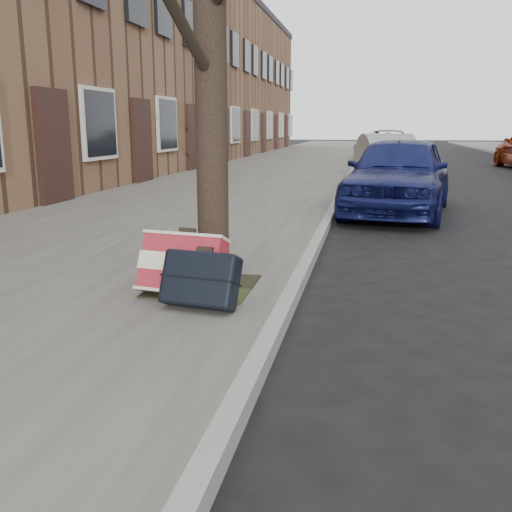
% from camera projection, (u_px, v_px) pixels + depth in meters
% --- Properties ---
extents(ground, '(120.00, 120.00, 0.00)m').
position_uv_depth(ground, '(471.00, 379.00, 3.36)').
color(ground, black).
rests_on(ground, ground).
extents(near_sidewalk, '(5.00, 70.00, 0.12)m').
position_uv_depth(near_sidewalk, '(275.00, 170.00, 18.39)').
color(near_sidewalk, slate).
rests_on(near_sidewalk, ground).
extents(house_near, '(6.80, 40.00, 7.00)m').
position_uv_depth(house_near, '(113.00, 65.00, 19.72)').
color(house_near, brown).
rests_on(house_near, ground).
extents(dirt_patch, '(0.85, 0.85, 0.02)m').
position_uv_depth(dirt_patch, '(203.00, 286.00, 4.87)').
color(dirt_patch, black).
rests_on(dirt_patch, near_sidewalk).
extents(suitcase_red, '(0.72, 0.47, 0.52)m').
position_uv_depth(suitcase_red, '(182.00, 265.00, 4.53)').
color(suitcase_red, maroon).
rests_on(suitcase_red, near_sidewalk).
extents(suitcase_navy, '(0.63, 0.43, 0.46)m').
position_uv_depth(suitcase_navy, '(201.00, 279.00, 4.24)').
color(suitcase_navy, black).
rests_on(suitcase_navy, near_sidewalk).
extents(car_near_front, '(2.14, 4.08, 1.33)m').
position_uv_depth(car_near_front, '(399.00, 174.00, 9.60)').
color(car_near_front, '#121750').
rests_on(car_near_front, ground).
extents(car_near_mid, '(2.07, 3.98, 1.25)m').
position_uv_depth(car_near_mid, '(388.00, 157.00, 15.91)').
color(car_near_mid, '#A3A5AB').
rests_on(car_near_mid, ground).
extents(car_near_back, '(2.73, 4.90, 1.30)m').
position_uv_depth(car_near_back, '(387.00, 146.00, 23.47)').
color(car_near_back, '#37363B').
rests_on(car_near_back, ground).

